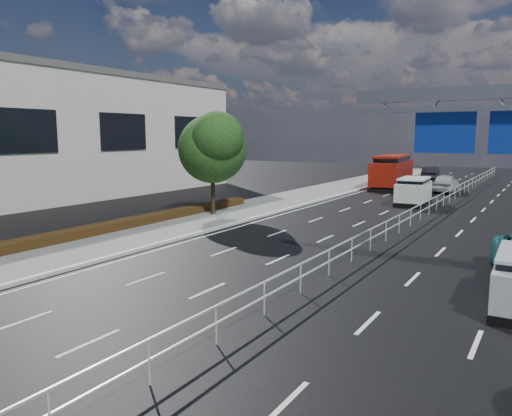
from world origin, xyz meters
The scene contains 9 objects.
ground centered at (0.00, 0.00, 0.00)m, with size 160.00×160.00×0.00m, color black.
median_fence centered at (0.00, 22.50, 0.53)m, with size 0.05×85.00×1.02m.
hedge_near centered at (-13.30, 5.00, 0.36)m, with size 1.00×36.00×0.44m, color black.
near_building centered at (-30.00, 18.00, 5.00)m, with size 12.00×38.00×10.00m, color beige.
near_tree_back centered at (-11.94, 17.97, 4.61)m, with size 4.84×4.51×6.69m.
white_minivan centered at (-2.16, 30.23, 1.00)m, with size 2.30×4.79×2.03m.
red_bus centered at (-7.14, 41.92, 1.68)m, with size 3.65×11.01×3.23m.
near_car_silver centered at (-1.68, 40.25, 0.83)m, with size 1.96×4.88×1.66m, color #B8BBC0.
near_car_dark centered at (-5.53, 51.97, 0.79)m, with size 1.68×4.81×1.58m, color black.
Camera 1 is at (7.02, -8.08, 5.22)m, focal length 35.00 mm.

